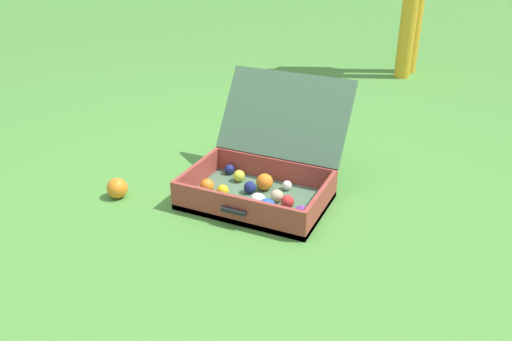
% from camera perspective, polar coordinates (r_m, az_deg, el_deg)
% --- Properties ---
extents(ground_plane, '(16.00, 16.00, 0.00)m').
position_cam_1_polar(ground_plane, '(2.33, -1.82, -3.67)').
color(ground_plane, '#4C8C38').
extents(open_suitcase, '(0.62, 0.68, 0.48)m').
position_cam_1_polar(open_suitcase, '(2.35, 0.78, -0.33)').
color(open_suitcase, '#4C7051').
rests_on(open_suitcase, ground).
extents(stray_ball_on_grass, '(0.09, 0.09, 0.09)m').
position_cam_1_polar(stray_ball_on_grass, '(2.44, -14.93, -1.87)').
color(stray_ball_on_grass, orange).
rests_on(stray_ball_on_grass, ground).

